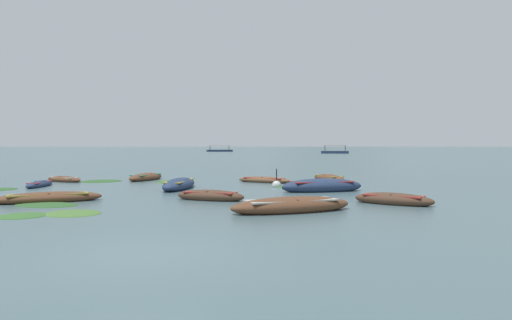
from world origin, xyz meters
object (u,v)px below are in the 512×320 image
rowboat_0 (210,196)px  rowboat_1 (64,179)px  rowboat_4 (146,177)px  rowboat_2 (49,198)px  rowboat_3 (393,200)px  mooring_buoy (277,185)px  rowboat_7 (264,180)px  rowboat_9 (329,178)px  rowboat_8 (179,184)px  rowboat_6 (322,186)px  rowboat_5 (40,184)px  rowboat_11 (292,206)px  ferry_0 (335,152)px  ferry_1 (220,150)px

rowboat_0 → rowboat_1: rowboat_0 is taller
rowboat_4 → rowboat_2: bearing=-97.7°
rowboat_3 → mooring_buoy: 8.45m
rowboat_7 → rowboat_9: rowboat_9 is taller
rowboat_8 → rowboat_4: bearing=115.5°
rowboat_6 → rowboat_5: bearing=168.0°
rowboat_1 → rowboat_8: 9.37m
rowboat_2 → rowboat_4: 11.89m
rowboat_7 → rowboat_11: bearing=-89.0°
ferry_0 → rowboat_9: bearing=-102.4°
rowboat_1 → rowboat_8: size_ratio=0.66×
rowboat_9 → ferry_0: bearing=77.6°
rowboat_1 → rowboat_9: rowboat_9 is taller
rowboat_7 → rowboat_1: bearing=174.8°
rowboat_5 → rowboat_11: size_ratio=0.65×
rowboat_8 → rowboat_9: (9.05, 5.04, -0.05)m
rowboat_3 → rowboat_8: 11.43m
rowboat_8 → rowboat_9: rowboat_8 is taller
rowboat_7 → rowboat_4: bearing=163.4°
rowboat_2 → rowboat_8: size_ratio=0.92×
rowboat_4 → rowboat_1: bearing=-166.9°
rowboat_4 → rowboat_6: bearing=-37.6°
ferry_0 → ferry_1: 54.17m
ferry_1 → mooring_buoy: bearing=-86.7°
rowboat_9 → mooring_buoy: size_ratio=3.10×
rowboat_3 → rowboat_9: 11.87m
rowboat_0 → rowboat_9: bearing=55.2°
ferry_0 → rowboat_3: bearing=-101.1°
rowboat_0 → rowboat_7: 9.51m
rowboat_4 → rowboat_9: (12.01, -1.16, -0.02)m
rowboat_3 → rowboat_2: bearing=174.8°
rowboat_4 → ferry_1: 142.64m
rowboat_5 → rowboat_8: bearing=-10.8°
rowboat_4 → rowboat_5: 6.82m
rowboat_2 → ferry_0: ferry_0 is taller
rowboat_11 → rowboat_7: bearing=91.0°
ferry_0 → rowboat_6: bearing=-102.5°
rowboat_1 → rowboat_4: size_ratio=0.79×
rowboat_3 → rowboat_7: (-4.42, 10.73, -0.03)m
rowboat_0 → ferry_1: (-5.28, 154.03, 0.28)m
rowboat_5 → mooring_buoy: size_ratio=2.64×
rowboat_4 → ferry_1: size_ratio=0.39×
rowboat_2 → mooring_buoy: size_ratio=3.69×
rowboat_3 → ferry_1: 156.17m
rowboat_6 → mooring_buoy: 3.17m
rowboat_7 → rowboat_9: size_ratio=0.99×
ferry_0 → ferry_1: (-34.97, 41.37, -0.00)m
rowboat_3 → ferry_1: (-12.51, 155.67, 0.27)m
rowboat_5 → rowboat_8: size_ratio=0.66×
rowboat_6 → mooring_buoy: mooring_buoy is taller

